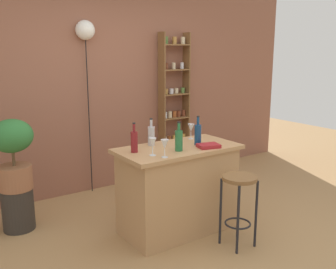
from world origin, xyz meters
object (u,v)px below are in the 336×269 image
object	(u,v)px
spice_shelf	(174,107)
bottle_soda_blue	(198,134)
bottle_spirits_clear	(179,140)
wine_glass_center	(153,143)
potted_plant	(13,150)
plant_stool	(18,209)
wine_glass_right	(165,145)
bottle_olive_oil	(151,135)
wine_glass_left	(191,128)
bar_stool	(239,195)
cookbook	(208,146)
pendant_globe_light	(85,32)
bottle_sauce_amber	(134,141)

from	to	relation	value
spice_shelf	bottle_soda_blue	size ratio (longest dim) A/B	6.94
bottle_spirits_clear	wine_glass_center	size ratio (longest dim) A/B	1.72
potted_plant	wine_glass_center	size ratio (longest dim) A/B	4.42
plant_stool	wine_glass_right	size ratio (longest dim) A/B	2.68
spice_shelf	bottle_olive_oil	world-z (taller)	spice_shelf
wine_glass_left	bar_stool	bearing A→B (deg)	-93.06
plant_stool	cookbook	distance (m)	2.07
potted_plant	bottle_olive_oil	size ratio (longest dim) A/B	2.62
plant_stool	potted_plant	world-z (taller)	potted_plant
wine_glass_left	cookbook	size ratio (longest dim) A/B	0.78
bottle_soda_blue	wine_glass_right	distance (m)	0.57
cookbook	wine_glass_right	bearing A→B (deg)	-161.49
bottle_spirits_clear	wine_glass_center	distance (m)	0.29
spice_shelf	wine_glass_left	distance (m)	1.46
bar_stool	pendant_globe_light	xyz separation A→B (m)	(-0.56, 2.12, 1.53)
plant_stool	wine_glass_left	distance (m)	1.99
bar_stool	bottle_sauce_amber	xyz separation A→B (m)	(-0.74, 0.66, 0.48)
potted_plant	bottle_olive_oil	distance (m)	1.39
wine_glass_center	pendant_globe_light	xyz separation A→B (m)	(0.10, 1.66, 1.03)
bar_stool	wine_glass_left	world-z (taller)	wine_glass_left
spice_shelf	bottle_olive_oil	distance (m)	1.76
bottle_sauce_amber	bar_stool	bearing A→B (deg)	-41.71
potted_plant	wine_glass_left	distance (m)	1.84
bottle_sauce_amber	bottle_olive_oil	bearing A→B (deg)	26.07
potted_plant	wine_glass_right	bearing A→B (deg)	-48.93
potted_plant	bottle_soda_blue	xyz separation A→B (m)	(1.57, -0.99, 0.15)
bottle_olive_oil	pendant_globe_light	world-z (taller)	pendant_globe_light
potted_plant	pendant_globe_light	distance (m)	1.71
bottle_olive_oil	spice_shelf	bearing A→B (deg)	47.12
potted_plant	bottle_olive_oil	bearing A→B (deg)	-32.44
wine_glass_right	potted_plant	bearing A→B (deg)	131.07
bar_stool	wine_glass_center	distance (m)	0.94
bottle_olive_oil	bottle_sauce_amber	distance (m)	0.30
wine_glass_left	pendant_globe_light	xyz separation A→B (m)	(-0.60, 1.33, 1.03)
wine_glass_left	bottle_soda_blue	bearing A→B (deg)	-113.07
potted_plant	wine_glass_left	size ratio (longest dim) A/B	4.42
bottle_spirits_clear	spice_shelf	bearing A→B (deg)	55.91
bottle_olive_oil	wine_glass_right	xyz separation A→B (m)	(-0.14, -0.44, 0.01)
wine_glass_right	wine_glass_center	bearing A→B (deg)	115.40
cookbook	spice_shelf	bearing A→B (deg)	78.60
pendant_globe_light	bottle_spirits_clear	bearing A→B (deg)	-83.20
bottle_sauce_amber	wine_glass_right	xyz separation A→B (m)	(0.14, -0.31, 0.01)
spice_shelf	pendant_globe_light	xyz separation A→B (m)	(-1.29, 0.04, 1.03)
bar_stool	potted_plant	size ratio (longest dim) A/B	0.95
bar_stool	spice_shelf	world-z (taller)	spice_shelf
wine_glass_center	pendant_globe_light	distance (m)	1.96
spice_shelf	cookbook	world-z (taller)	spice_shelf
cookbook	pendant_globe_light	bearing A→B (deg)	119.99
potted_plant	bottle_spirits_clear	size ratio (longest dim) A/B	2.56
plant_stool	potted_plant	distance (m)	0.63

